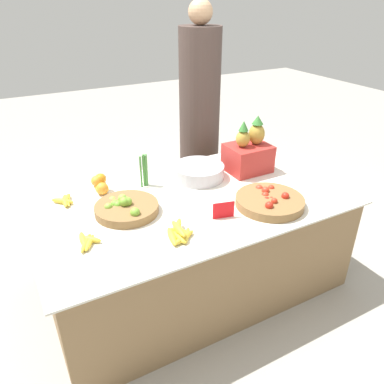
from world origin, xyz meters
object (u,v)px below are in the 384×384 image
object	(u,v)px
lime_bowl	(126,208)
tomato_basket	(270,201)
metal_bowl	(198,172)
produce_crate	(248,153)
price_sign	(224,210)
vendor_person	(199,122)

from	to	relation	value
lime_bowl	tomato_basket	size ratio (longest dim) A/B	0.90
metal_bowl	tomato_basket	bearing A→B (deg)	-69.72
tomato_basket	produce_crate	world-z (taller)	produce_crate
lime_bowl	tomato_basket	bearing A→B (deg)	-22.63
lime_bowl	price_sign	bearing A→B (deg)	-34.33
tomato_basket	price_sign	xyz separation A→B (m)	(-0.31, 0.01, 0.02)
price_sign	metal_bowl	bearing A→B (deg)	90.36
lime_bowl	vendor_person	distance (m)	1.28
produce_crate	vendor_person	distance (m)	0.71
metal_bowl	vendor_person	world-z (taller)	vendor_person
lime_bowl	metal_bowl	xyz separation A→B (m)	(0.58, 0.19, 0.02)
price_sign	produce_crate	xyz separation A→B (m)	(0.49, 0.45, 0.08)
tomato_basket	metal_bowl	distance (m)	0.55
metal_bowl	lime_bowl	bearing A→B (deg)	-161.45
lime_bowl	tomato_basket	distance (m)	0.84
vendor_person	tomato_basket	bearing A→B (deg)	-98.84
price_sign	vendor_person	distance (m)	1.27
price_sign	vendor_person	bearing A→B (deg)	80.96
tomato_basket	price_sign	world-z (taller)	price_sign
tomato_basket	lime_bowl	bearing A→B (deg)	157.37
metal_bowl	vendor_person	size ratio (longest dim) A/B	0.20
metal_bowl	price_sign	size ratio (longest dim) A/B	2.82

